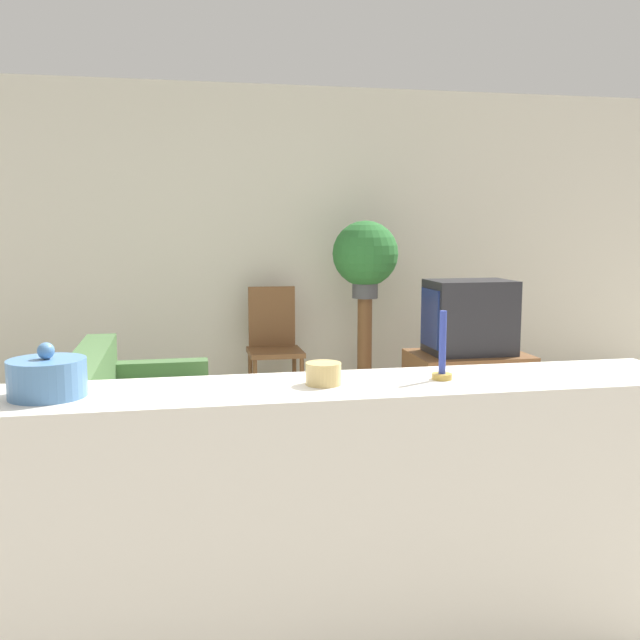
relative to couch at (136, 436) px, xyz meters
name	(u,v)px	position (x,y,z in m)	size (l,w,h in m)	color
ground_plane	(288,576)	(0.69, -1.33, -0.27)	(14.00, 14.00, 0.00)	beige
wall_back	(227,242)	(0.69, 2.10, 1.08)	(9.00, 0.06, 2.70)	beige
couch	(136,436)	(0.00, 0.00, 0.00)	(0.83, 1.95, 0.74)	#476B3D
tv_stand	(468,389)	(2.39, 0.75, 0.01)	(0.86, 0.60, 0.55)	brown
television	(469,317)	(2.39, 0.75, 0.55)	(0.63, 0.43, 0.55)	#232328
wooden_chair	(274,341)	(1.04, 1.66, 0.27)	(0.44, 0.44, 0.98)	brown
plant_stand	(365,351)	(1.79, 1.53, 0.18)	(0.12, 0.12, 0.90)	brown
potted_plant	(365,255)	(1.79, 1.53, 0.99)	(0.55, 0.55, 0.64)	#4C4C51
foreground_counter	(314,526)	(0.69, -1.95, 0.22)	(2.65, 0.44, 0.98)	silver
decorative_bowl	(47,377)	(-0.14, -1.95, 0.77)	(0.23, 0.23, 0.17)	#4C7AAD
candle_jar	(323,374)	(0.72, -1.95, 0.75)	(0.12, 0.12, 0.07)	tan
candlestick	(442,357)	(1.14, -1.95, 0.78)	(0.07, 0.07, 0.24)	#B7933D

